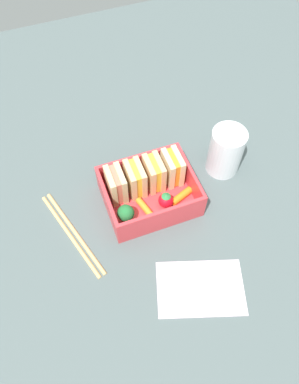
# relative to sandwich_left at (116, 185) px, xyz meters

# --- Properties ---
(ground_plane) EXTENTS (1.20, 1.20, 0.02)m
(ground_plane) POSITION_rel_sandwich_left_xyz_m (0.05, -0.02, -0.05)
(ground_plane) COLOR #4C5A5A
(bento_tray) EXTENTS (0.16, 0.13, 0.01)m
(bento_tray) POSITION_rel_sandwich_left_xyz_m (0.05, -0.02, -0.04)
(bento_tray) COLOR #D6373D
(bento_tray) RESTS_ON ground_plane
(bento_rim) EXTENTS (0.16, 0.13, 0.05)m
(bento_rim) POSITION_rel_sandwich_left_xyz_m (0.05, -0.02, -0.01)
(bento_rim) COLOR #D6373D
(bento_rim) RESTS_ON bento_tray
(sandwich_left) EXTENTS (0.03, 0.05, 0.06)m
(sandwich_left) POSITION_rel_sandwich_left_xyz_m (0.00, 0.00, 0.00)
(sandwich_left) COLOR #D3BA84
(sandwich_left) RESTS_ON bento_tray
(sandwich_center_left) EXTENTS (0.03, 0.05, 0.06)m
(sandwich_center_left) POSITION_rel_sandwich_left_xyz_m (0.04, 0.00, 0.00)
(sandwich_center_left) COLOR #DCB57F
(sandwich_center_left) RESTS_ON bento_tray
(sandwich_center) EXTENTS (0.03, 0.05, 0.06)m
(sandwich_center) POSITION_rel_sandwich_left_xyz_m (0.07, 0.00, 0.00)
(sandwich_center) COLOR #E0B27C
(sandwich_center) RESTS_ON bento_tray
(sandwich_center_right) EXTENTS (0.03, 0.05, 0.06)m
(sandwich_center_right) POSITION_rel_sandwich_left_xyz_m (0.11, 0.00, 0.00)
(sandwich_center_right) COLOR beige
(sandwich_center_right) RESTS_ON bento_tray
(broccoli_floret) EXTENTS (0.03, 0.03, 0.04)m
(broccoli_floret) POSITION_rel_sandwich_left_xyz_m (-0.00, -0.06, -0.01)
(broccoli_floret) COLOR #7FC761
(broccoli_floret) RESTS_ON bento_tray
(carrot_stick_left) EXTENTS (0.03, 0.06, 0.01)m
(carrot_stick_left) POSITION_rel_sandwich_left_xyz_m (0.04, -0.05, -0.03)
(carrot_stick_left) COLOR orange
(carrot_stick_left) RESTS_ON bento_tray
(strawberry_far_left) EXTENTS (0.03, 0.03, 0.03)m
(strawberry_far_left) POSITION_rel_sandwich_left_xyz_m (0.07, -0.05, -0.02)
(strawberry_far_left) COLOR red
(strawberry_far_left) RESTS_ON bento_tray
(carrot_stick_far_left) EXTENTS (0.05, 0.03, 0.01)m
(carrot_stick_far_left) POSITION_rel_sandwich_left_xyz_m (0.10, -0.05, -0.02)
(carrot_stick_far_left) COLOR orange
(carrot_stick_far_left) RESTS_ON bento_tray
(chopstick_pair) EXTENTS (0.07, 0.19, 0.01)m
(chopstick_pair) POSITION_rel_sandwich_left_xyz_m (-0.10, -0.04, -0.04)
(chopstick_pair) COLOR tan
(chopstick_pair) RESTS_ON ground_plane
(drinking_glass) EXTENTS (0.06, 0.06, 0.10)m
(drinking_glass) POSITION_rel_sandwich_left_xyz_m (0.21, -0.00, 0.00)
(drinking_glass) COLOR white
(drinking_glass) RESTS_ON ground_plane
(folded_napkin) EXTENTS (0.16, 0.13, 0.00)m
(folded_napkin) POSITION_rel_sandwich_left_xyz_m (0.07, -0.21, -0.04)
(folded_napkin) COLOR silver
(folded_napkin) RESTS_ON ground_plane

